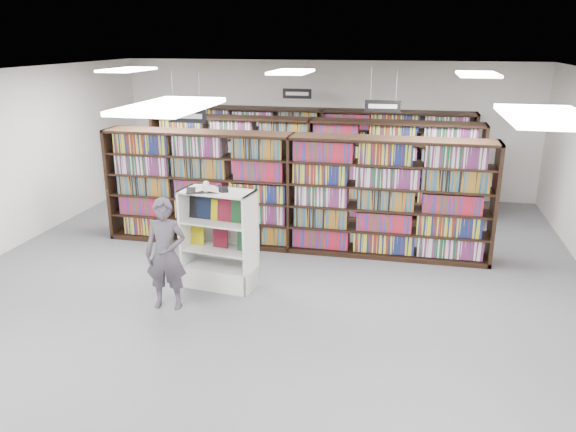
% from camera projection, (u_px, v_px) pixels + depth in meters
% --- Properties ---
extents(floor, '(12.00, 12.00, 0.00)m').
position_uv_depth(floor, '(264.00, 293.00, 8.53)').
color(floor, '#4F4F54').
rests_on(floor, ground).
extents(ceiling, '(10.00, 12.00, 0.10)m').
position_uv_depth(ceiling, '(261.00, 77.00, 7.55)').
color(ceiling, silver).
rests_on(ceiling, wall_back).
extents(wall_back, '(10.00, 0.10, 3.20)m').
position_uv_depth(wall_back, '(325.00, 128.00, 13.62)').
color(wall_back, white).
rests_on(wall_back, ground).
extents(bookshelf_row_near, '(7.00, 0.60, 2.10)m').
position_uv_depth(bookshelf_row_near, '(291.00, 193.00, 10.07)').
color(bookshelf_row_near, black).
rests_on(bookshelf_row_near, floor).
extents(bookshelf_row_mid, '(7.00, 0.60, 2.10)m').
position_uv_depth(bookshelf_row_mid, '(311.00, 168.00, 11.93)').
color(bookshelf_row_mid, black).
rests_on(bookshelf_row_mid, floor).
extents(bookshelf_row_far, '(7.00, 0.60, 2.10)m').
position_uv_depth(bookshelf_row_far, '(323.00, 153.00, 13.51)').
color(bookshelf_row_far, black).
rests_on(bookshelf_row_far, floor).
extents(aisle_sign_left, '(0.65, 0.02, 0.80)m').
position_uv_depth(aisle_sign_left, '(187.00, 115.00, 8.99)').
color(aisle_sign_left, '#B2B2B7').
rests_on(aisle_sign_left, ceiling).
extents(aisle_sign_right, '(0.65, 0.02, 0.80)m').
position_uv_depth(aisle_sign_right, '(383.00, 105.00, 10.24)').
color(aisle_sign_right, '#B2B2B7').
rests_on(aisle_sign_right, ceiling).
extents(aisle_sign_center, '(0.65, 0.02, 0.80)m').
position_uv_depth(aisle_sign_center, '(297.00, 93.00, 12.51)').
color(aisle_sign_center, '#B2B2B7').
rests_on(aisle_sign_center, ceiling).
extents(troffer_front_center, '(0.60, 1.20, 0.04)m').
position_uv_depth(troffer_front_center, '(170.00, 106.00, 4.77)').
color(troffer_front_center, white).
rests_on(troffer_front_center, ceiling).
extents(troffer_front_right, '(0.60, 1.20, 0.04)m').
position_uv_depth(troffer_front_right, '(547.00, 116.00, 4.17)').
color(troffer_front_right, white).
rests_on(troffer_front_right, ceiling).
extents(troffer_back_left, '(0.60, 1.20, 0.04)m').
position_uv_depth(troffer_back_left, '(127.00, 70.00, 10.03)').
color(troffer_back_left, white).
rests_on(troffer_back_left, ceiling).
extents(troffer_back_center, '(0.60, 1.20, 0.04)m').
position_uv_depth(troffer_back_center, '(291.00, 72.00, 9.43)').
color(troffer_back_center, white).
rests_on(troffer_back_center, ceiling).
extents(troffer_back_right, '(0.60, 1.20, 0.04)m').
position_uv_depth(troffer_back_right, '(478.00, 74.00, 8.82)').
color(troffer_back_right, white).
rests_on(troffer_back_right, ceiling).
extents(endcap_display, '(1.16, 0.69, 1.54)m').
position_uv_depth(endcap_display, '(221.00, 254.00, 8.69)').
color(endcap_display, white).
rests_on(endcap_display, floor).
extents(open_book, '(0.70, 0.55, 0.13)m').
position_uv_depth(open_book, '(207.00, 188.00, 8.34)').
color(open_book, black).
rests_on(open_book, endcap_display).
extents(shopper, '(0.63, 0.45, 1.62)m').
position_uv_depth(shopper, '(166.00, 254.00, 7.88)').
color(shopper, '#48424B').
rests_on(shopper, floor).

